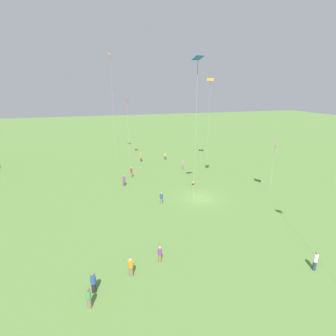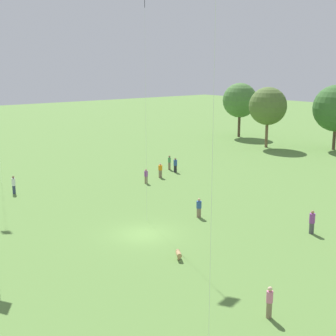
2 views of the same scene
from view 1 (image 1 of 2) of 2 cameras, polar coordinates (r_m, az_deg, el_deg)
name	(u,v)px [view 1 (image 1 of 2)]	position (r m, az deg, el deg)	size (l,w,h in m)	color
ground_plane	(200,198)	(38.09, 7.03, -6.43)	(240.00, 240.00, 0.00)	#5B843D
person_0	(131,267)	(23.53, -8.09, -20.64)	(0.50, 0.50, 1.66)	#847056
person_1	(89,298)	(21.47, -16.85, -25.49)	(0.49, 0.49, 1.73)	#847056
person_3	(93,283)	(22.63, -15.93, -22.89)	(0.59, 0.59, 1.72)	#232328
person_4	(315,261)	(27.02, 29.42, -17.19)	(0.43, 0.43, 1.80)	#333D5B
person_5	(160,254)	(24.82, -1.79, -18.26)	(0.46, 0.46, 1.59)	#847056
person_6	(131,172)	(46.10, -7.96, -0.95)	(0.42, 0.42, 1.90)	#847056
person_7	(183,165)	(50.36, 3.26, 0.64)	(0.45, 0.45, 1.68)	#847056
person_8	(141,158)	(55.82, -5.90, 2.29)	(0.47, 0.47, 1.80)	#333D5B
person_9	(165,156)	(57.14, -0.59, 2.65)	(0.55, 0.55, 1.71)	#4C4C51
person_10	(124,181)	(42.41, -9.56, -2.75)	(0.45, 0.45, 1.80)	#4C4C51
person_11	(161,198)	(35.67, -1.45, -6.59)	(0.60, 0.60, 1.63)	#847056
kite_0	(210,82)	(51.91, 9.19, 17.94)	(1.63, 1.67, 16.79)	orange
kite_1	(276,144)	(39.56, 22.41, 4.89)	(1.53, 1.44, 8.19)	#E54C99
kite_3	(110,61)	(57.21, -12.50, 21.75)	(1.28, 1.27, 21.62)	orange
kite_4	(198,65)	(31.97, 6.49, 21.33)	(1.28, 1.33, 18.54)	blue
kite_5	(127,102)	(55.64, -8.95, 13.91)	(1.33, 1.10, 12.95)	red
dog_0	(193,183)	(42.70, 5.56, -3.17)	(0.84, 0.65, 0.57)	tan
dog_1	(207,166)	(52.01, 8.57, 0.45)	(0.38, 0.80, 0.54)	black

